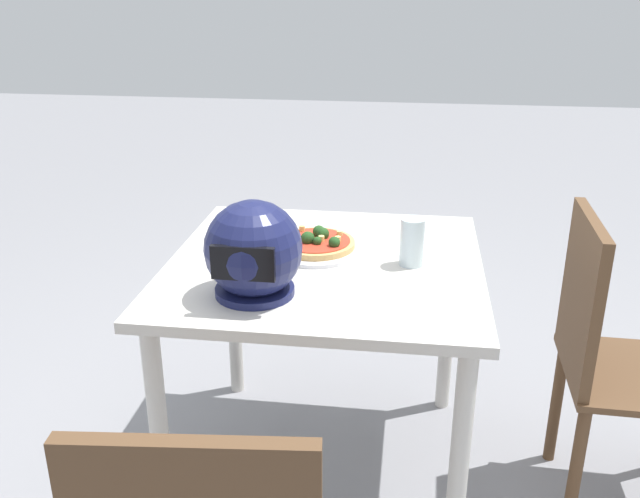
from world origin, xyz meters
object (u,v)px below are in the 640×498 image
(drinking_glass, at_px, (412,242))
(chair_side, at_px, (608,352))
(dining_table, at_px, (325,290))
(motorcycle_helmet, at_px, (253,251))
(pizza, at_px, (316,242))

(drinking_glass, xyz_separation_m, chair_side, (-0.56, 0.05, -0.29))
(dining_table, height_order, motorcycle_helmet, motorcycle_helmet)
(pizza, bearing_deg, dining_table, 115.71)
(motorcycle_helmet, bearing_deg, dining_table, -121.58)
(dining_table, xyz_separation_m, motorcycle_helmet, (0.15, 0.25, 0.22))
(dining_table, bearing_deg, motorcycle_helmet, 58.42)
(chair_side, bearing_deg, pizza, -8.19)
(motorcycle_helmet, distance_m, drinking_glass, 0.48)
(drinking_glass, distance_m, chair_side, 0.63)
(pizza, xyz_separation_m, motorcycle_helmet, (0.11, 0.33, 0.09))
(pizza, bearing_deg, motorcycle_helmet, 70.83)
(drinking_glass, bearing_deg, motorcycle_helmet, 32.40)
(chair_side, bearing_deg, dining_table, -2.99)
(drinking_glass, relative_size, chair_side, 0.15)
(pizza, relative_size, drinking_glass, 1.73)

